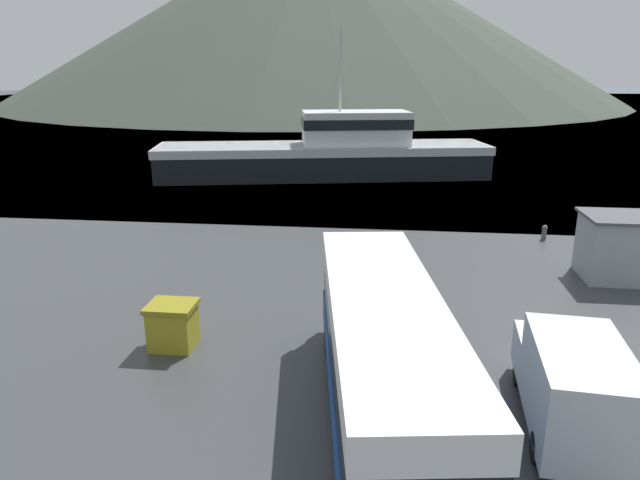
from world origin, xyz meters
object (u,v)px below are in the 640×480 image
object	(u,v)px
delivery_van	(573,383)
fishing_boat	(329,152)
tour_bus	(383,353)
dock_kiosk	(616,247)
storage_bin	(173,325)

from	to	relation	value
delivery_van	fishing_boat	world-z (taller)	fishing_boat
tour_bus	delivery_van	bearing A→B (deg)	-5.49
tour_bus	dock_kiosk	distance (m)	14.81
delivery_van	fishing_boat	xyz separation A→B (m)	(-9.16, 32.81, 0.67)
fishing_boat	storage_bin	distance (m)	29.82
delivery_van	storage_bin	xyz separation A→B (m)	(-11.08, 3.07, -0.54)
tour_bus	delivery_van	distance (m)	4.56
delivery_van	storage_bin	bearing A→B (deg)	169.52
storage_bin	dock_kiosk	distance (m)	17.99
storage_bin	dock_kiosk	bearing A→B (deg)	26.63
tour_bus	storage_bin	world-z (taller)	tour_bus
tour_bus	delivery_van	xyz separation A→B (m)	(4.51, 0.21, -0.63)
delivery_van	dock_kiosk	world-z (taller)	dock_kiosk
fishing_boat	storage_bin	bearing A→B (deg)	164.95
storage_bin	dock_kiosk	size ratio (longest dim) A/B	0.52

